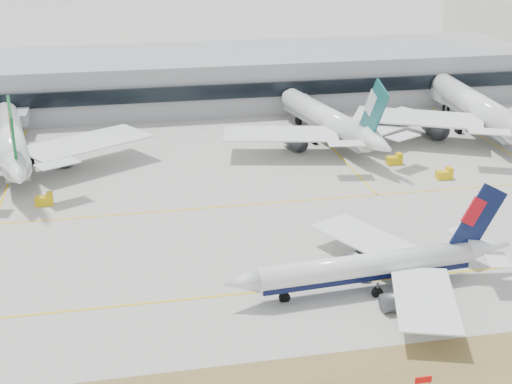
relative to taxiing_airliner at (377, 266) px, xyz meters
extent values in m
plane|color=#9E9C94|center=(-19.26, 7.33, -3.88)|extent=(3000.00, 3000.00, 0.00)
cube|color=yellow|center=(-19.26, 2.33, -3.85)|extent=(360.00, 0.45, 0.04)
cube|color=yellow|center=(-19.26, 37.33, -3.85)|extent=(360.00, 0.45, 0.04)
cylinder|color=white|center=(-1.75, -0.13, 0.30)|extent=(34.89, 6.33, 3.79)
cube|color=black|center=(-1.75, -0.13, -0.75)|extent=(34.16, 5.71, 1.71)
cone|color=white|center=(-21.70, -1.60, 0.30)|extent=(5.57, 4.17, 3.79)
cone|color=white|center=(19.40, 1.43, 0.77)|extent=(7.97, 4.35, 3.79)
cube|color=white|center=(1.94, 10.69, -0.27)|extent=(15.95, 20.57, 0.23)
cube|color=white|center=(17.60, 6.24, 1.06)|extent=(5.13, 6.19, 0.15)
cylinder|color=#3F4247|center=(0.25, 7.05, -2.36)|extent=(5.98, 3.26, 2.85)
cube|color=#3F4247|center=(0.25, 7.05, -1.22)|extent=(2.42, 0.46, 1.33)
cube|color=white|center=(3.48, -10.29, -0.27)|extent=(13.88, 20.43, 0.23)
cube|color=white|center=(18.32, -3.60, 1.06)|extent=(4.54, 5.96, 0.15)
cylinder|color=#3F4247|center=(1.28, -6.94, -2.36)|extent=(5.98, 3.26, 2.85)
cube|color=#3F4247|center=(1.28, -6.94, -1.22)|extent=(2.42, 0.46, 1.33)
cube|color=#09123B|center=(17.00, 1.25, 6.07)|extent=(9.37, 1.03, 11.88)
cube|color=#AF0B19|center=(16.03, 1.18, 7.35)|extent=(4.25, 0.73, 5.09)
cylinder|color=#3F4247|center=(-14.90, -1.10, -2.74)|extent=(0.46, 0.46, 2.28)
cylinder|color=black|center=(-14.90, -1.10, -3.21)|extent=(1.75, 0.79, 1.71)
cylinder|color=#3F4247|center=(-0.61, -2.52, -2.74)|extent=(0.46, 0.46, 2.28)
cylinder|color=black|center=(-0.61, -2.52, -3.21)|extent=(1.75, 0.79, 1.71)
cylinder|color=#3F4247|center=(-0.97, 2.40, -2.74)|extent=(0.46, 0.46, 2.28)
cylinder|color=black|center=(-0.97, 2.40, -3.21)|extent=(1.75, 0.79, 1.71)
cylinder|color=white|center=(-62.14, 71.92, 2.69)|extent=(13.24, 45.48, 5.97)
cube|color=slate|center=(-62.14, 71.92, 1.05)|extent=(12.21, 44.45, 2.69)
cone|color=white|center=(-66.38, 97.57, 2.69)|extent=(7.01, 7.77, 5.97)
cone|color=white|center=(-57.65, 44.72, 3.43)|extent=(7.52, 10.86, 5.97)
cube|color=white|center=(-45.17, 68.01, 1.79)|extent=(31.29, 26.12, 0.36)
cube|color=white|center=(-50.30, 47.84, 3.88)|extent=(9.44, 7.74, 0.24)
cylinder|color=#3F4247|center=(-50.95, 70.08, -1.49)|extent=(5.64, 8.15, 4.48)
cube|color=#3F4247|center=(-50.95, 70.08, 0.30)|extent=(0.95, 3.16, 2.09)
cube|color=#0C5524|center=(-58.16, 47.81, 10.52)|extent=(2.56, 12.40, 16.00)
cube|color=#C6420B|center=(-58.36, 49.04, 12.26)|extent=(1.56, 5.66, 6.85)
cylinder|color=#3F4247|center=(-64.94, 88.83, -2.09)|extent=(0.72, 0.72, 3.58)
cylinder|color=black|center=(-64.94, 88.83, -2.83)|extent=(1.47, 2.82, 2.69)
cylinder|color=#3F4247|center=(-58.11, 71.31, -2.09)|extent=(0.72, 0.72, 3.58)
cylinder|color=black|center=(-58.11, 71.31, -2.83)|extent=(1.47, 2.82, 2.69)
cylinder|color=white|center=(14.18, 75.61, 2.33)|extent=(13.12, 42.97, 5.64)
cube|color=slate|center=(14.18, 75.61, 0.78)|extent=(12.14, 41.98, 2.54)
cone|color=white|center=(9.82, 99.80, 2.33)|extent=(6.71, 7.41, 5.64)
cone|color=white|center=(18.81, 49.96, 3.03)|extent=(7.23, 10.33, 5.64)
cube|color=white|center=(30.28, 72.15, 1.48)|extent=(29.52, 24.93, 0.34)
cube|color=white|center=(25.71, 53.01, 3.46)|extent=(8.92, 7.39, 0.23)
cylinder|color=#3F4247|center=(24.79, 74.03, -1.62)|extent=(5.42, 7.75, 4.23)
cube|color=#3F4247|center=(24.79, 74.03, 0.07)|extent=(0.94, 2.99, 1.97)
cube|color=white|center=(0.31, 66.74, 1.48)|extent=(29.04, 17.67, 0.34)
cube|color=white|center=(11.28, 50.41, 3.46)|extent=(8.38, 5.18, 0.23)
cylinder|color=#3F4247|center=(4.80, 70.42, -1.62)|extent=(5.42, 7.75, 4.23)
cube|color=#3F4247|center=(4.80, 70.42, 0.07)|extent=(0.94, 2.99, 1.97)
cube|color=#125252|center=(18.29, 52.88, 9.73)|extent=(2.59, 11.70, 15.13)
cube|color=silver|center=(18.07, 54.04, 11.38)|extent=(1.55, 5.34, 6.47)
cylinder|color=#3F4247|center=(11.31, 91.55, -2.18)|extent=(0.68, 0.68, 3.38)
cylinder|color=black|center=(11.31, 91.55, -2.89)|extent=(1.42, 2.67, 2.54)
cylinder|color=#3F4247|center=(10.79, 73.79, -2.18)|extent=(0.68, 0.68, 3.38)
cylinder|color=black|center=(10.79, 73.79, -2.89)|extent=(1.42, 2.67, 2.54)
cylinder|color=#3F4247|center=(18.00, 75.09, -2.18)|extent=(0.68, 0.68, 3.38)
cylinder|color=black|center=(18.00, 75.09, -2.89)|extent=(1.42, 2.67, 2.54)
cylinder|color=white|center=(55.42, 76.44, 3.39)|extent=(10.51, 50.33, 6.61)
cube|color=slate|center=(55.42, 76.44, 1.58)|extent=(9.44, 49.26, 2.97)
cone|color=white|center=(57.68, 105.15, 3.39)|extent=(7.19, 8.13, 6.61)
cube|color=white|center=(37.05, 70.52, 2.40)|extent=(34.88, 27.17, 0.40)
cube|color=white|center=(44.62, 48.75, 4.72)|extent=(10.41, 8.03, 0.26)
cylinder|color=#3F4247|center=(43.24, 73.35, -1.23)|extent=(5.59, 8.69, 4.96)
cube|color=#3F4247|center=(43.24, 73.35, 0.75)|extent=(0.77, 3.50, 2.31)
cylinder|color=#3F4247|center=(56.91, 95.37, -1.89)|extent=(0.79, 0.79, 3.97)
cylinder|color=black|center=(56.91, 95.37, -2.72)|extent=(1.39, 3.06, 2.97)
cylinder|color=#3F4247|center=(51.02, 75.39, -1.89)|extent=(0.79, 0.79, 3.97)
cylinder|color=black|center=(51.02, 75.39, -2.72)|extent=(1.39, 3.06, 2.97)
cylinder|color=#3F4247|center=(59.59, 74.72, -1.89)|extent=(0.79, 0.79, 3.97)
cylinder|color=black|center=(59.59, 74.72, -2.72)|extent=(1.39, 3.06, 2.97)
cube|color=gray|center=(-19.26, 122.33, 3.62)|extent=(280.00, 42.00, 15.00)
cube|color=black|center=(-19.26, 100.83, 4.07)|extent=(280.00, 1.20, 4.00)
cube|color=beige|center=(90.74, 142.33, 10.22)|extent=(2.00, 57.00, 27.90)
cube|color=red|center=(-2.81, -24.67, -2.98)|extent=(2.20, 0.15, 0.90)
cylinder|color=orange|center=(-2.01, -24.67, -3.63)|extent=(0.10, 0.10, 0.50)
cube|color=#DAB40B|center=(24.85, 54.98, -2.98)|extent=(3.50, 2.00, 1.80)
cube|color=#DAB40B|center=(26.05, 54.98, -1.78)|extent=(1.20, 1.80, 1.00)
cylinder|color=black|center=(23.65, 54.18, -3.53)|extent=(0.70, 0.30, 0.70)
cylinder|color=black|center=(23.65, 55.78, -3.53)|extent=(0.70, 0.30, 0.70)
cylinder|color=black|center=(26.05, 54.18, -3.53)|extent=(0.70, 0.30, 0.70)
cylinder|color=black|center=(26.05, 55.78, -3.53)|extent=(0.70, 0.30, 0.70)
cube|color=#DAB40B|center=(-53.45, 45.39, -2.98)|extent=(3.50, 2.00, 1.80)
cube|color=#DAB40B|center=(-52.25, 45.39, -1.78)|extent=(1.20, 1.80, 1.00)
cylinder|color=black|center=(-54.65, 44.59, -3.53)|extent=(0.70, 0.30, 0.70)
cylinder|color=black|center=(-54.65, 46.19, -3.53)|extent=(0.70, 0.30, 0.70)
cylinder|color=black|center=(-52.25, 44.59, -3.53)|extent=(0.70, 0.30, 0.70)
cylinder|color=black|center=(-52.25, 46.19, -3.53)|extent=(0.70, 0.30, 0.70)
cube|color=#DAB40B|center=(32.00, 43.58, -2.98)|extent=(3.50, 2.00, 1.80)
cube|color=#DAB40B|center=(33.20, 43.58, -1.78)|extent=(1.20, 1.80, 1.00)
cylinder|color=black|center=(30.80, 42.78, -3.53)|extent=(0.70, 0.30, 0.70)
cylinder|color=black|center=(30.80, 44.38, -3.53)|extent=(0.70, 0.30, 0.70)
cylinder|color=black|center=(33.20, 42.78, -3.53)|extent=(0.70, 0.30, 0.70)
cylinder|color=black|center=(33.20, 44.38, -3.53)|extent=(0.70, 0.30, 0.70)
camera|label=1|loc=(-37.72, -92.78, 51.31)|focal=50.00mm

